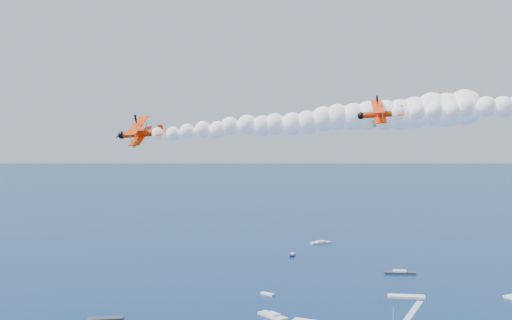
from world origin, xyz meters
The scene contains 4 objects.
biplane_lead centered at (22.03, 21.35, 59.49)m, with size 7.30×8.19×4.93m, color #FF3505, non-canonical shape.
biplane_trail centered at (-17.24, 8.10, 56.25)m, with size 8.44×9.47×5.70m, color #DF3704, non-canonical shape.
smoke_trail_trail centered at (8.94, 20.58, 58.45)m, with size 52.84×28.29×10.30m, color white, non-canonical shape.
spectator_boats centered at (-5.93, 110.06, 0.35)m, with size 199.90×185.90×0.70m.
Camera 1 is at (61.54, -77.19, 57.60)m, focal length 45.58 mm.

